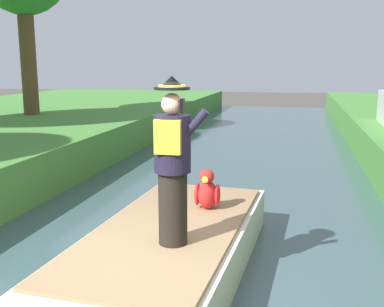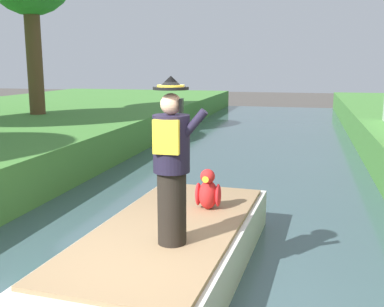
{
  "view_description": "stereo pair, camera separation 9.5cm",
  "coord_description": "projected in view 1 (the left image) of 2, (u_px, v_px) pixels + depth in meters",
  "views": [
    {
      "loc": [
        1.48,
        -4.23,
        2.68
      ],
      "look_at": [
        0.25,
        1.09,
        1.61
      ],
      "focal_mm": 42.82,
      "sensor_mm": 36.0,
      "label": 1
    },
    {
      "loc": [
        1.57,
        -4.2,
        2.68
      ],
      "look_at": [
        0.25,
        1.09,
        1.61
      ],
      "focal_mm": 42.82,
      "sensor_mm": 36.0,
      "label": 2
    }
  ],
  "objects": [
    {
      "name": "parrot_plush",
      "position": [
        207.0,
        192.0,
        6.29
      ],
      "size": [
        0.36,
        0.34,
        0.57
      ],
      "color": "red",
      "rests_on": "boat"
    },
    {
      "name": "person_pirate",
      "position": [
        173.0,
        162.0,
        4.94
      ],
      "size": [
        0.61,
        0.42,
        1.85
      ],
      "rotation": [
        0.0,
        0.0,
        0.24
      ],
      "color": "black",
      "rests_on": "boat"
    },
    {
      "name": "boat",
      "position": [
        171.0,
        248.0,
        5.75
      ],
      "size": [
        2.03,
        4.3,
        0.61
      ],
      "color": "silver",
      "rests_on": "canal_water"
    }
  ]
}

